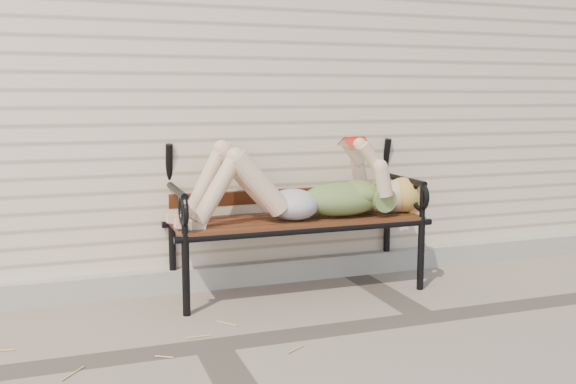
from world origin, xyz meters
name	(u,v)px	position (x,y,z in m)	size (l,w,h in m)	color
ground	(212,345)	(0.00, 0.00, 0.00)	(80.00, 80.00, 0.00)	#7C6D60
house_wall	(136,69)	(0.00, 3.00, 1.50)	(8.00, 4.00, 3.00)	beige
foundation_strip	(179,280)	(0.00, 0.97, 0.07)	(8.00, 0.10, 0.15)	#A4A194
garden_bench	(292,192)	(0.73, 0.84, 0.63)	(1.75, 0.70, 1.13)	black
reading_woman	(302,189)	(0.75, 0.70, 0.67)	(1.65, 0.37, 0.52)	#0A3346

